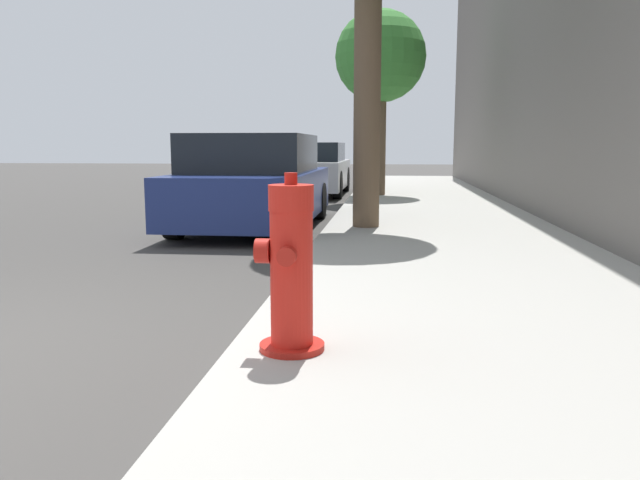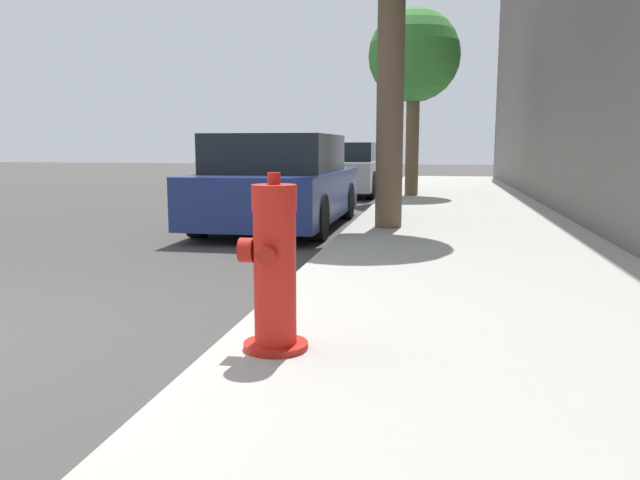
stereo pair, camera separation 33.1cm
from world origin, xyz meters
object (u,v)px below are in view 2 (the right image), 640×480
at_px(street_tree_far, 414,57).
at_px(parked_car_mid, 344,169).
at_px(parked_car_near, 280,183).
at_px(fire_hydrant, 274,270).

bearing_deg(street_tree_far, parked_car_mid, 134.52).
bearing_deg(street_tree_far, parked_car_near, -110.41).
bearing_deg(parked_car_near, street_tree_far, 69.59).
bearing_deg(parked_car_near, fire_hydrant, -75.93).
bearing_deg(parked_car_mid, street_tree_far, -45.48).
height_order(fire_hydrant, parked_car_near, parked_car_near).
xyz_separation_m(parked_car_near, parked_car_mid, (-0.00, 6.62, -0.03)).
xyz_separation_m(fire_hydrant, parked_car_mid, (-1.52, 12.69, 0.06)).
bearing_deg(parked_car_near, parked_car_mid, 90.01).
height_order(parked_car_mid, street_tree_far, street_tree_far).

